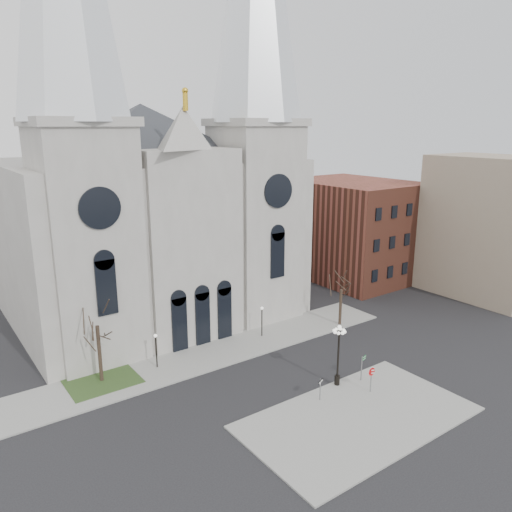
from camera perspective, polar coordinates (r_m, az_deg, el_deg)
ground at (r=42.12m, az=3.51°, el=-16.34°), size 160.00×160.00×0.00m
sidewalk_near at (r=40.81m, az=11.61°, el=-17.64°), size 18.00×10.00×0.14m
sidewalk_far at (r=50.03m, az=-4.62°, el=-10.95°), size 40.00×6.00×0.14m
grass_patch at (r=46.85m, az=-17.19°, el=-13.48°), size 6.00×5.00×0.18m
cathedral at (r=55.71m, az=-11.49°, el=11.13°), size 33.00×26.66×54.00m
bg_building_brick at (r=74.20m, az=10.86°, el=3.05°), size 14.00×18.00×14.00m
bg_building_tan at (r=70.91m, az=24.89°, el=3.04°), size 10.00×14.00×18.00m
tree_left at (r=44.57m, az=-17.73°, el=-7.23°), size 3.20×3.20×7.50m
tree_right at (r=55.65m, az=9.73°, el=-3.54°), size 3.20×3.20×6.00m
ped_lamp_left at (r=46.99m, az=-11.36°, el=-9.94°), size 0.32×0.32×3.26m
ped_lamp_right at (r=52.55m, az=0.68°, el=-6.91°), size 0.32×0.32×3.26m
stop_sign at (r=43.45m, az=13.05°, el=-13.00°), size 0.76×0.36×2.28m
globe_lamp at (r=43.23m, az=9.42°, el=-10.30°), size 1.35×1.35×5.46m
one_way_sign at (r=41.77m, az=7.36°, el=-14.44°), size 0.76×0.38×1.88m
street_name_sign at (r=45.29m, az=12.03°, el=-12.19°), size 0.69×0.25×2.24m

